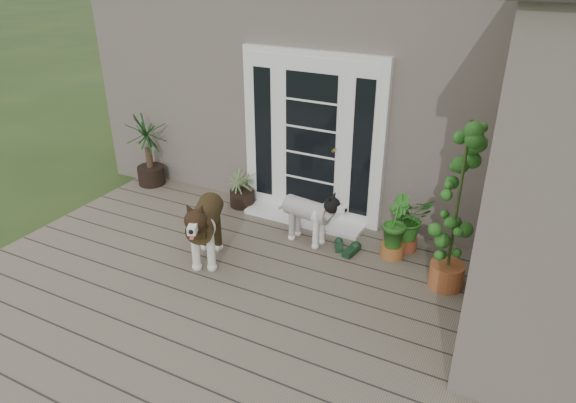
% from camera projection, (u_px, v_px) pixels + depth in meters
% --- Properties ---
extents(deck, '(6.20, 4.60, 0.12)m').
position_uv_depth(deck, '(235.00, 314.00, 5.21)').
color(deck, '#6B5B4C').
rests_on(deck, ground).
extents(house_main, '(7.40, 4.00, 3.10)m').
position_uv_depth(house_main, '(381.00, 78.00, 7.93)').
color(house_main, '#665E54').
rests_on(house_main, ground).
extents(door_unit, '(1.90, 0.14, 2.15)m').
position_uv_depth(door_unit, '(312.00, 138.00, 6.54)').
color(door_unit, white).
rests_on(door_unit, deck).
extents(door_step, '(1.60, 0.40, 0.05)m').
position_uv_depth(door_step, '(304.00, 218.00, 6.84)').
color(door_step, white).
rests_on(door_step, deck).
extents(brindle_dog, '(0.75, 1.03, 0.79)m').
position_uv_depth(brindle_dog, '(206.00, 229.00, 5.83)').
color(brindle_dog, '#403017').
rests_on(brindle_dog, deck).
extents(white_dog, '(0.80, 0.43, 0.64)m').
position_uv_depth(white_dog, '(307.00, 218.00, 6.23)').
color(white_dog, silver).
rests_on(white_dog, deck).
extents(spider_plant, '(0.75, 0.75, 0.60)m').
position_uv_depth(spider_plant, '(242.00, 186.00, 7.11)').
color(spider_plant, '#98B36E').
rests_on(spider_plant, deck).
extents(yucca, '(0.99, 0.99, 1.09)m').
position_uv_depth(yucca, '(148.00, 150.00, 7.66)').
color(yucca, black).
rests_on(yucca, deck).
extents(herb_a, '(0.69, 0.69, 0.62)m').
position_uv_depth(herb_a, '(409.00, 226.00, 6.06)').
color(herb_a, '#225017').
rests_on(herb_a, deck).
extents(herb_b, '(0.45, 0.45, 0.56)m').
position_uv_depth(herb_b, '(394.00, 235.00, 5.94)').
color(herb_b, '#23631C').
rests_on(herb_b, deck).
extents(herb_c, '(0.49, 0.49, 0.56)m').
position_uv_depth(herb_c, '(509.00, 247.00, 5.71)').
color(herb_c, '#1B5D1A').
rests_on(herb_c, deck).
extents(sapling, '(0.63, 0.63, 1.90)m').
position_uv_depth(sapling, '(457.00, 206.00, 5.12)').
color(sapling, '#235819').
rests_on(sapling, deck).
extents(clog_left, '(0.22, 0.29, 0.08)m').
position_uv_depth(clog_left, '(339.00, 245.00, 6.20)').
color(clog_left, '#15351F').
rests_on(clog_left, deck).
extents(clog_right, '(0.20, 0.33, 0.09)m').
position_uv_depth(clog_right, '(352.00, 250.00, 6.09)').
color(clog_right, black).
rests_on(clog_right, deck).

